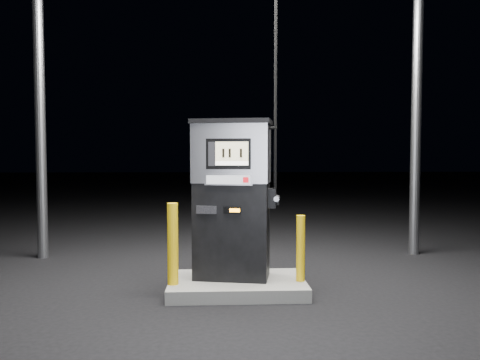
{
  "coord_description": "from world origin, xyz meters",
  "views": [
    {
      "loc": [
        -0.23,
        -5.48,
        1.62
      ],
      "look_at": [
        0.04,
        0.0,
        1.33
      ],
      "focal_mm": 35.0,
      "sensor_mm": 36.0,
      "label": 1
    }
  ],
  "objects": [
    {
      "name": "bollard_left",
      "position": [
        -0.74,
        -0.19,
        0.62
      ],
      "size": [
        0.15,
        0.15,
        0.93
      ],
      "primitive_type": "cylinder",
      "rotation": [
        0.0,
        0.0,
        -0.2
      ],
      "color": "yellow",
      "rests_on": "pump_island"
    },
    {
      "name": "fuel_dispenser",
      "position": [
        -0.05,
        0.09,
        1.12
      ],
      "size": [
        1.09,
        0.72,
        3.92
      ],
      "rotation": [
        0.0,
        0.0,
        -0.19
      ],
      "color": "black",
      "rests_on": "pump_island"
    },
    {
      "name": "ground",
      "position": [
        0.0,
        0.0,
        0.0
      ],
      "size": [
        80.0,
        80.0,
        0.0
      ],
      "primitive_type": "plane",
      "color": "black",
      "rests_on": "ground"
    },
    {
      "name": "pump_island",
      "position": [
        0.0,
        0.0,
        0.07
      ],
      "size": [
        1.6,
        1.0,
        0.15
      ],
      "primitive_type": "cube",
      "color": "#63635F",
      "rests_on": "ground"
    },
    {
      "name": "bollard_right",
      "position": [
        0.74,
        -0.11,
        0.54
      ],
      "size": [
        0.11,
        0.11,
        0.77
      ],
      "primitive_type": "cylinder",
      "rotation": [
        0.0,
        0.0,
        -0.03
      ],
      "color": "yellow",
      "rests_on": "pump_island"
    }
  ]
}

